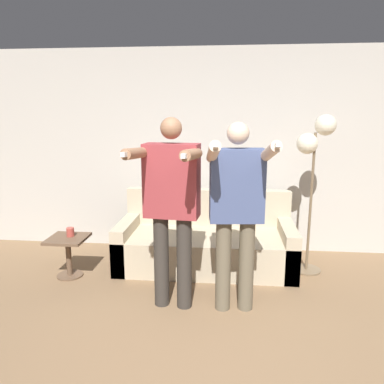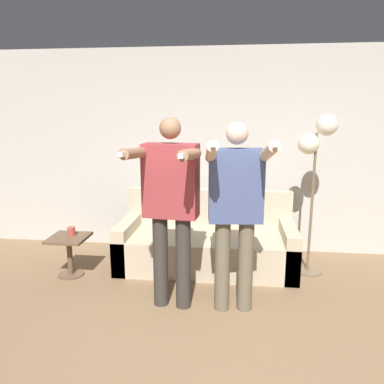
# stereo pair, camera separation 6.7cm
# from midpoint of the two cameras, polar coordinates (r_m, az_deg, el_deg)

# --- Properties ---
(wall_back) EXTENTS (10.00, 0.05, 2.60)m
(wall_back) POSITION_cam_midpoint_polar(r_m,az_deg,el_deg) (4.88, 4.56, 6.11)
(wall_back) COLOR beige
(wall_back) RESTS_ON ground_plane
(couch) EXTENTS (2.04, 0.91, 0.86)m
(couch) POSITION_cam_midpoint_polar(r_m,az_deg,el_deg) (4.52, 1.71, -7.86)
(couch) COLOR beige
(couch) RESTS_ON ground_plane
(person_left) EXTENTS (0.60, 0.72, 1.77)m
(person_left) POSITION_cam_midpoint_polar(r_m,az_deg,el_deg) (3.35, -3.72, -1.27)
(person_left) COLOR #38332D
(person_left) RESTS_ON ground_plane
(person_right) EXTENTS (0.59, 0.70, 1.73)m
(person_right) POSITION_cam_midpoint_polar(r_m,az_deg,el_deg) (3.31, 6.23, -1.88)
(person_right) COLOR #6B604C
(person_right) RESTS_ON ground_plane
(cat) EXTENTS (0.40, 0.13, 0.18)m
(cat) POSITION_cam_midpoint_polar(r_m,az_deg,el_deg) (4.66, 7.94, 1.25)
(cat) COLOR #3D3833
(cat) RESTS_ON couch
(floor_lamp) EXTENTS (0.41, 0.33, 1.78)m
(floor_lamp) POSITION_cam_midpoint_polar(r_m,az_deg,el_deg) (4.29, 17.84, 6.18)
(floor_lamp) COLOR #756047
(floor_lamp) RESTS_ON ground_plane
(side_table) EXTENTS (0.41, 0.41, 0.45)m
(side_table) POSITION_cam_midpoint_polar(r_m,az_deg,el_deg) (4.42, -18.76, -8.17)
(side_table) COLOR brown
(side_table) RESTS_ON ground_plane
(cup) EXTENTS (0.08, 0.08, 0.10)m
(cup) POSITION_cam_midpoint_polar(r_m,az_deg,el_deg) (4.40, -18.47, -5.80)
(cup) COLOR #B7473D
(cup) RESTS_ON side_table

